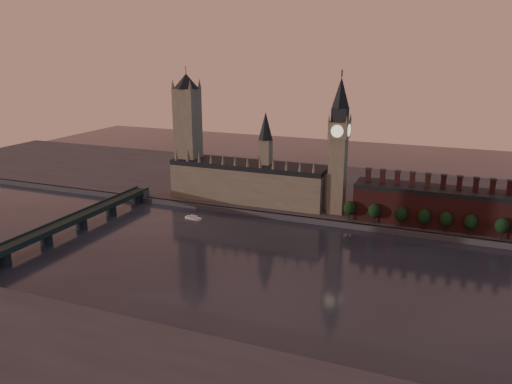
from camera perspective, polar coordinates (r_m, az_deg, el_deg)
ground at (r=294.50m, az=2.19°, el=-9.10°), size 900.00×900.00×0.00m
north_bank at (r=455.56m, az=9.79°, el=0.08°), size 900.00×182.00×4.00m
palace_of_westminster at (r=410.45m, az=-0.81°, el=1.40°), size 130.00×30.30×74.00m
victoria_tower at (r=427.06m, az=-7.78°, el=6.97°), size 24.00×24.00×108.00m
big_ben at (r=376.28m, az=9.43°, el=5.35°), size 15.00×15.00×107.00m
chimney_block at (r=377.12m, az=19.58°, el=-1.46°), size 110.00×25.00×37.00m
embankment_tree_0 at (r=369.78m, az=10.64°, el=-1.83°), size 8.60×8.60×14.88m
embankment_tree_1 at (r=367.47m, az=13.37°, el=-2.11°), size 8.60×8.60×14.88m
embankment_tree_2 at (r=364.78m, az=16.23°, el=-2.46°), size 8.60×8.60×14.88m
embankment_tree_3 at (r=364.36m, az=18.66°, el=-2.69°), size 8.60×8.60×14.88m
embankment_tree_4 at (r=364.13m, az=20.90°, el=-2.92°), size 8.60×8.60×14.88m
embankment_tree_5 at (r=364.19m, az=23.32°, el=-3.18°), size 8.60×8.60×14.88m
embankment_tree_6 at (r=365.14m, az=26.28°, el=-3.49°), size 8.60×8.60×14.88m
westminster_bridge at (r=367.72m, az=-21.37°, el=-3.78°), size 14.00×200.00×11.55m
river_boat at (r=384.57m, az=-7.17°, el=-2.93°), size 14.08×6.30×2.72m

